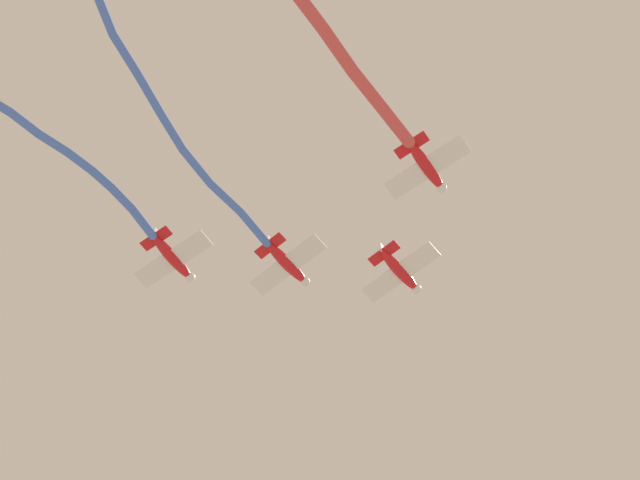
{
  "coord_description": "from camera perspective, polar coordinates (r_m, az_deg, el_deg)",
  "views": [
    {
      "loc": [
        -15.87,
        -20.08,
        7.3
      ],
      "look_at": [
        -4.02,
        5.76,
        62.83
      ],
      "focal_mm": 46.1,
      "sensor_mm": 36.0,
      "label": 1
    }
  ],
  "objects": [
    {
      "name": "airplane_right_wing",
      "position": [
        60.73,
        7.41,
        5.07
      ],
      "size": [
        5.11,
        6.51,
        1.67
      ],
      "rotation": [
        0.0,
        0.0,
        0.52
      ],
      "color": "red"
    },
    {
      "name": "airplane_left_wing",
      "position": [
        63.41,
        -2.27,
        -1.66
      ],
      "size": [
        5.15,
        6.64,
        1.67
      ],
      "rotation": [
        0.0,
        0.0,
        0.44
      ],
      "color": "red"
    },
    {
      "name": "smoke_trail_slot",
      "position": [
        63.65,
        -19.21,
        6.8
      ],
      "size": [
        22.15,
        5.57,
        3.05
      ],
      "color": "#4C75DB"
    },
    {
      "name": "airplane_slot",
      "position": [
        63.78,
        -10.16,
        -1.25
      ],
      "size": [
        5.15,
        6.48,
        1.67
      ],
      "rotation": [
        0.0,
        0.0,
        0.53
      ],
      "color": "red"
    },
    {
      "name": "airplane_lead",
      "position": [
        63.99,
        5.59,
        -2.18
      ],
      "size": [
        5.15,
        6.63,
        1.67
      ],
      "rotation": [
        0.0,
        0.0,
        0.44
      ],
      "color": "red"
    },
    {
      "name": "smoke_trail_left_wing",
      "position": [
        59.93,
        -9.86,
        7.58
      ],
      "size": [
        18.42,
        13.19,
        1.12
      ],
      "color": "#4C75DB"
    }
  ]
}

